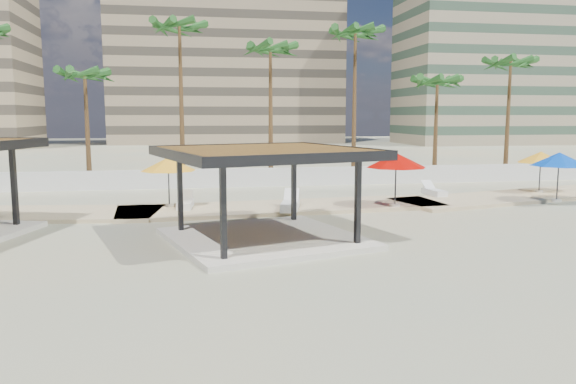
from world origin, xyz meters
The scene contains 19 objects.
ground centered at (0.00, 0.00, 0.00)m, with size 200.00×200.00×0.00m, color tan.
promenade centered at (2.00, 7.67, 0.06)m, with size 44.45×7.97×0.24m.
boundary_wall centered at (0.00, 16.00, 0.60)m, with size 56.00×0.30×1.20m, color silver.
building_mid centered at (4.00, 78.00, 14.27)m, with size 38.00×16.00×30.40m.
building_east centered at (48.00, 66.00, 17.27)m, with size 32.00×15.00×36.40m.
pavilion_central centered at (0.07, 0.08, 2.05)m, with size 8.38×8.38×3.43m.
umbrella_b centered at (-3.59, 7.75, 2.24)m, with size 3.18×3.18×2.40m.
umbrella_c centered at (7.29, 5.80, 2.43)m, with size 3.25×3.25×2.62m.
umbrella_d centered at (16.07, 5.80, 2.37)m, with size 3.76×3.76×2.54m.
umbrella_e centered at (17.36, 9.20, 2.21)m, with size 3.00×3.00×2.36m.
lounger_a centered at (-2.81, 7.27, 0.36)m, with size 0.85×2.05×0.75m.
lounger_b centered at (2.09, 5.85, 0.39)m, with size 1.32×2.43×0.88m.
lounger_c centered at (10.89, 9.24, 0.36)m, with size 0.81×2.01×0.74m.
palm_c centered at (-9.00, 18.10, 6.91)m, with size 3.00×3.00×8.00m.
palm_d centered at (-3.00, 18.90, 9.93)m, with size 3.00×3.00×11.23m.
palm_e centered at (3.00, 18.40, 8.67)m, with size 3.00×3.00×9.87m.
palm_f centered at (9.00, 18.60, 9.81)m, with size 3.00×3.00×11.09m.
palm_g centered at (15.00, 18.20, 6.72)m, with size 3.00×3.00×7.80m.
palm_h centered at (21.00, 18.80, 8.10)m, with size 3.00×3.00×9.26m.
Camera 1 is at (-2.60, -19.96, 4.59)m, focal length 35.00 mm.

